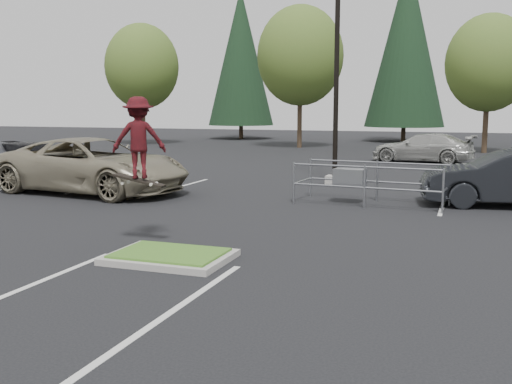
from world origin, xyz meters
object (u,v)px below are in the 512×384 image
(car_l_tan, at_px, (93,165))
(conif_b, at_px, (406,43))
(decid_c, at_px, (488,66))
(skateboarder, at_px, (138,138))
(car_far_silver, at_px, (424,148))
(decid_a, at_px, (142,69))
(decid_b, at_px, (300,59))
(light_pole, at_px, (337,58))
(conif_a, at_px, (241,57))
(cart_corral, at_px, (355,177))
(car_l_black, at_px, (31,163))
(car_r_charc, at_px, (512,178))

(car_l_tan, bearing_deg, conif_b, -4.30)
(decid_c, distance_m, skateboarder, 29.87)
(car_far_silver, bearing_deg, conif_b, -162.30)
(decid_c, bearing_deg, car_l_tan, -118.68)
(decid_a, distance_m, decid_b, 12.02)
(light_pole, distance_m, skateboarder, 11.38)
(conif_a, height_order, cart_corral, conif_a)
(skateboarder, distance_m, car_l_tan, 8.11)
(car_l_black, distance_m, car_r_charc, 16.34)
(skateboarder, bearing_deg, conif_b, -118.25)
(light_pole, bearing_deg, conif_b, 91.01)
(car_l_black, bearing_deg, car_far_silver, -25.20)
(decid_b, height_order, conif_b, conif_b)
(decid_a, xyz_separation_m, conif_a, (4.01, 9.97, 1.52))
(decid_b, relative_size, car_l_tan, 1.48)
(cart_corral, relative_size, car_far_silver, 0.87)
(skateboarder, height_order, car_far_silver, skateboarder)
(car_far_silver, bearing_deg, car_l_tan, -23.51)
(decid_b, distance_m, decid_c, 12.05)
(car_far_silver, bearing_deg, skateboarder, -2.48)
(cart_corral, distance_m, car_far_silver, 14.28)
(skateboarder, relative_size, car_l_black, 0.35)
(decid_b, bearing_deg, cart_corral, -70.59)
(light_pole, height_order, decid_b, light_pole)
(light_pole, bearing_deg, car_l_tan, -144.46)
(conif_a, distance_m, car_l_tan, 34.40)
(decid_a, distance_m, car_l_tan, 26.17)
(car_far_silver, bearing_deg, decid_b, -124.97)
(light_pole, distance_m, cart_corral, 5.89)
(conif_b, height_order, car_r_charc, conif_b)
(car_l_tan, height_order, car_r_charc, car_l_tan)
(light_pole, xyz_separation_m, conif_a, (-14.50, 28.00, 2.54))
(car_l_tan, height_order, car_l_black, car_l_tan)
(decid_c, height_order, cart_corral, decid_c)
(cart_corral, bearing_deg, car_l_black, -176.97)
(cart_corral, bearing_deg, conif_a, 121.42)
(light_pole, distance_m, car_l_black, 11.80)
(conif_b, height_order, cart_corral, conif_b)
(decid_b, xyz_separation_m, car_far_silver, (8.95, -8.53, -5.31))
(decid_b, bearing_deg, decid_c, -3.34)
(conif_b, xyz_separation_m, car_far_silver, (2.94, -18.50, -7.11))
(car_l_black, bearing_deg, cart_corral, -74.09)
(decid_a, distance_m, car_far_silver, 22.95)
(car_l_tan, distance_m, car_l_black, 3.69)
(decid_c, height_order, car_r_charc, decid_c)
(conif_b, relative_size, car_l_black, 2.76)
(car_l_tan, xyz_separation_m, car_r_charc, (12.84, 1.70, -0.09))
(conif_b, height_order, car_far_silver, conif_b)
(light_pole, distance_m, decid_b, 19.70)
(decid_b, bearing_deg, light_pole, -70.65)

